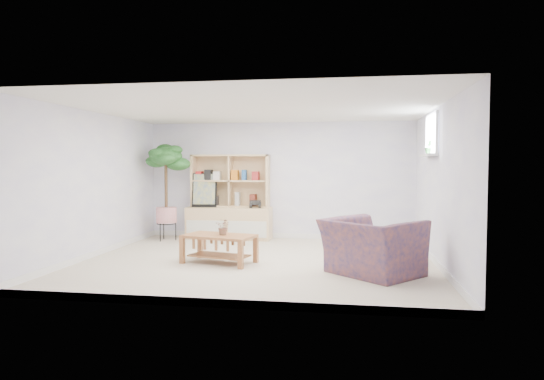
# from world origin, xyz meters

# --- Properties ---
(floor) EXTENTS (5.50, 5.00, 0.01)m
(floor) POSITION_xyz_m (0.00, 0.00, 0.00)
(floor) COLOR #BBB1A7
(floor) RESTS_ON ground
(ceiling) EXTENTS (5.50, 5.00, 0.01)m
(ceiling) POSITION_xyz_m (0.00, 0.00, 2.40)
(ceiling) COLOR white
(ceiling) RESTS_ON walls
(walls) EXTENTS (5.51, 5.01, 2.40)m
(walls) POSITION_xyz_m (0.00, 0.00, 1.20)
(walls) COLOR silver
(walls) RESTS_ON floor
(baseboard) EXTENTS (5.50, 5.00, 0.10)m
(baseboard) POSITION_xyz_m (0.00, 0.00, 0.05)
(baseboard) COLOR white
(baseboard) RESTS_ON floor
(window) EXTENTS (0.10, 0.98, 0.68)m
(window) POSITION_xyz_m (2.73, 0.60, 2.00)
(window) COLOR #D0E1FF
(window) RESTS_ON walls
(window_sill) EXTENTS (0.14, 1.00, 0.04)m
(window_sill) POSITION_xyz_m (2.67, 0.60, 1.68)
(window_sill) COLOR white
(window_sill) RESTS_ON walls
(storage_unit) EXTENTS (1.74, 0.59, 1.74)m
(storage_unit) POSITION_xyz_m (-1.00, 2.24, 0.87)
(storage_unit) COLOR beige
(storage_unit) RESTS_ON floor
(poster) EXTENTS (0.52, 0.17, 0.70)m
(poster) POSITION_xyz_m (-1.52, 2.20, 1.00)
(poster) COLOR yellow
(poster) RESTS_ON storage_unit
(toy_truck) EXTENTS (0.36, 0.27, 0.17)m
(toy_truck) POSITION_xyz_m (-0.45, 2.18, 0.74)
(toy_truck) COLOR black
(toy_truck) RESTS_ON storage_unit
(coffee_table) EXTENTS (1.19, 0.84, 0.44)m
(coffee_table) POSITION_xyz_m (-0.56, -0.21, 0.22)
(coffee_table) COLOR #A26C3C
(coffee_table) RESTS_ON floor
(table_plant) EXTENTS (0.26, 0.24, 0.25)m
(table_plant) POSITION_xyz_m (-0.49, -0.20, 0.57)
(table_plant) COLOR #317735
(table_plant) RESTS_ON coffee_table
(floor_tree) EXTENTS (0.83, 0.83, 1.96)m
(floor_tree) POSITION_xyz_m (-2.21, 1.83, 0.98)
(floor_tree) COLOR #114615
(floor_tree) RESTS_ON floor
(armchair) EXTENTS (1.58, 1.57, 0.88)m
(armchair) POSITION_xyz_m (1.75, -0.66, 0.44)
(armchair) COLOR navy
(armchair) RESTS_ON floor
(sill_plant) EXTENTS (0.13, 0.11, 0.21)m
(sill_plant) POSITION_xyz_m (2.67, 0.55, 1.81)
(sill_plant) COLOR #114615
(sill_plant) RESTS_ON window_sill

